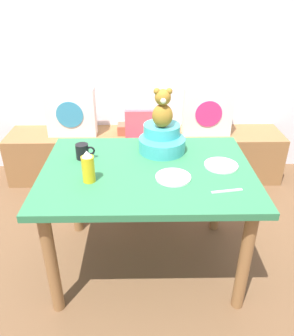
{
  "coord_description": "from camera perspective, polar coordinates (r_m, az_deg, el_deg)",
  "views": [
    {
      "loc": [
        -0.03,
        -1.73,
        1.7
      ],
      "look_at": [
        0.0,
        0.1,
        0.69
      ],
      "focal_mm": 35.82,
      "sensor_mm": 36.0,
      "label": 1
    }
  ],
  "objects": [
    {
      "name": "ground_plane",
      "position": [
        2.43,
        0.04,
        -15.62
      ],
      "size": [
        8.0,
        8.0,
        0.0
      ],
      "primitive_type": "plane",
      "color": "brown"
    },
    {
      "name": "back_wall",
      "position": [
        3.23,
        -0.42,
        21.71
      ],
      "size": [
        4.4,
        0.1,
        2.6
      ],
      "primitive_type": "cube",
      "color": "silver",
      "rests_on": "ground_plane"
    },
    {
      "name": "window_bench",
      "position": [
        3.28,
        -0.31,
        2.24
      ],
      "size": [
        2.6,
        0.44,
        0.46
      ],
      "primitive_type": "cube",
      "color": "olive",
      "rests_on": "ground_plane"
    },
    {
      "name": "pillow_floral_left",
      "position": [
        3.16,
        -12.79,
        9.25
      ],
      "size": [
        0.44,
        0.15,
        0.44
      ],
      "color": "white",
      "rests_on": "window_bench"
    },
    {
      "name": "pillow_floral_right",
      "position": [
        3.15,
        10.22,
        9.46
      ],
      "size": [
        0.44,
        0.15,
        0.44
      ],
      "color": "white",
      "rests_on": "window_bench"
    },
    {
      "name": "book_stack",
      "position": [
        3.17,
        -3.18,
        6.66
      ],
      "size": [
        0.2,
        0.14,
        0.09
      ],
      "primitive_type": "cube",
      "color": "#A44F39",
      "rests_on": "window_bench"
    },
    {
      "name": "dining_table",
      "position": [
        2.03,
        0.05,
        -2.73
      ],
      "size": [
        1.25,
        0.91,
        0.74
      ],
      "color": "#2D7247",
      "rests_on": "ground_plane"
    },
    {
      "name": "highchair",
      "position": [
        2.76,
        -0.6,
        3.6
      ],
      "size": [
        0.34,
        0.45,
        0.79
      ],
      "color": "#D84C59",
      "rests_on": "ground_plane"
    },
    {
      "name": "infant_seat_teal",
      "position": [
        2.19,
        2.55,
        4.85
      ],
      "size": [
        0.3,
        0.33,
        0.16
      ],
      "color": "teal",
      "rests_on": "dining_table"
    },
    {
      "name": "teddy_bear",
      "position": [
        2.11,
        2.67,
        9.97
      ],
      "size": [
        0.13,
        0.12,
        0.25
      ],
      "color": "olive",
      "rests_on": "infant_seat_teal"
    },
    {
      "name": "ketchup_bottle",
      "position": [
        1.84,
        -9.98,
        0.14
      ],
      "size": [
        0.07,
        0.07,
        0.18
      ],
      "color": "gold",
      "rests_on": "dining_table"
    },
    {
      "name": "coffee_mug",
      "position": [
        2.12,
        -10.88,
        2.81
      ],
      "size": [
        0.12,
        0.08,
        0.09
      ],
      "color": "black",
      "rests_on": "dining_table"
    },
    {
      "name": "dinner_plate_near",
      "position": [
        2.05,
        12.49,
        0.45
      ],
      "size": [
        0.2,
        0.2,
        0.01
      ],
      "primitive_type": "cylinder",
      "color": "white",
      "rests_on": "dining_table"
    },
    {
      "name": "dinner_plate_far",
      "position": [
        1.89,
        4.48,
        -1.58
      ],
      "size": [
        0.2,
        0.2,
        0.01
      ],
      "primitive_type": "cylinder",
      "color": "white",
      "rests_on": "dining_table"
    },
    {
      "name": "table_fork",
      "position": [
        1.81,
        13.45,
        -3.82
      ],
      "size": [
        0.17,
        0.04,
        0.01
      ],
      "primitive_type": "cube",
      "rotation": [
        0.0,
        0.0,
        1.74
      ],
      "color": "silver",
      "rests_on": "dining_table"
    }
  ]
}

